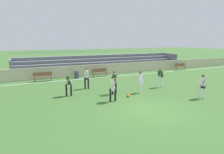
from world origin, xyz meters
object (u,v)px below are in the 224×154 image
(player_dark_on_ball, at_px, (68,83))
(player_white_wide_right, at_px, (113,87))
(bench_near_bin, at_px, (180,66))
(trash_bin, at_px, (77,75))
(player_dark_challenging, at_px, (160,76))
(soccer_ball, at_px, (128,96))
(player_dark_pressing_high, at_px, (114,81))
(bench_centre_sideline, at_px, (100,72))
(bleacher_stand, at_px, (104,63))
(player_white_dropping_back, at_px, (87,77))
(player_white_trailing_run, at_px, (140,80))
(player_white_deep_cover, at_px, (202,84))
(bench_far_left, at_px, (43,76))

(player_dark_on_ball, distance_m, player_white_wide_right, 3.45)
(bench_near_bin, bearing_deg, trash_bin, 179.38)
(player_dark_challenging, distance_m, soccer_ball, 4.35)
(player_dark_pressing_high, bearing_deg, player_dark_on_ball, 163.38)
(player_dark_pressing_high, bearing_deg, bench_centre_sideline, 75.82)
(bleacher_stand, distance_m, player_white_dropping_back, 10.22)
(player_white_trailing_run, xyz_separation_m, player_dark_challenging, (2.60, 0.87, 0.00))
(bench_centre_sideline, xyz_separation_m, player_white_deep_cover, (3.07, -11.10, 0.45))
(player_white_dropping_back, bearing_deg, player_dark_pressing_high, -63.16)
(player_white_dropping_back, height_order, soccer_ball, player_white_dropping_back)
(bench_centre_sideline, relative_size, player_white_trailing_run, 1.09)
(player_dark_pressing_high, xyz_separation_m, player_dark_challenging, (4.51, 0.28, -0.05))
(player_dark_pressing_high, xyz_separation_m, player_white_wide_right, (-0.92, -1.64, -0.04))
(player_dark_on_ball, bearing_deg, player_white_trailing_run, -16.77)
(player_dark_pressing_high, distance_m, player_dark_on_ball, 3.33)
(player_dark_challenging, bearing_deg, player_white_dropping_back, 158.68)
(trash_bin, bearing_deg, player_dark_challenging, -54.58)
(player_dark_on_ball, relative_size, player_white_dropping_back, 0.96)
(trash_bin, relative_size, player_dark_challenging, 0.47)
(bleacher_stand, xyz_separation_m, trash_bin, (-4.73, -3.68, -0.69))
(bench_centre_sideline, xyz_separation_m, bench_near_bin, (11.82, 0.00, 0.00))
(bench_far_left, xyz_separation_m, player_dark_on_ball, (0.95, -6.48, 0.43))
(bench_centre_sideline, height_order, player_white_trailing_run, player_white_trailing_run)
(trash_bin, height_order, soccer_ball, trash_bin)
(player_dark_pressing_high, distance_m, player_white_deep_cover, 6.16)
(bench_far_left, relative_size, player_white_dropping_back, 1.05)
(bleacher_stand, distance_m, player_white_wide_right, 13.82)
(player_white_wide_right, height_order, soccer_ball, player_white_wide_right)
(player_white_deep_cover, height_order, soccer_ball, player_white_deep_cover)
(player_dark_pressing_high, height_order, soccer_ball, player_dark_pressing_high)
(trash_bin, bearing_deg, player_white_deep_cover, -63.42)
(bench_near_bin, relative_size, player_white_dropping_back, 1.05)
(bench_near_bin, bearing_deg, player_white_trailing_run, -145.78)
(trash_bin, height_order, player_dark_on_ball, player_dark_on_ball)
(player_dark_on_ball, bearing_deg, bench_far_left, 98.36)
(player_white_trailing_run, relative_size, player_white_dropping_back, 0.96)
(player_white_dropping_back, relative_size, player_white_wide_right, 1.03)
(player_white_trailing_run, bearing_deg, trash_bin, 107.59)
(bleacher_stand, distance_m, player_dark_pressing_high, 11.97)
(bleacher_stand, height_order, bench_near_bin, bleacher_stand)
(trash_bin, xyz_separation_m, player_dark_on_ball, (-2.51, -6.63, 0.59))
(bench_far_left, height_order, player_white_trailing_run, player_white_trailing_run)
(player_white_dropping_back, distance_m, soccer_ball, 4.23)
(bench_centre_sideline, distance_m, player_dark_on_ball, 8.24)
(player_white_wide_right, bearing_deg, player_dark_on_ball, 131.28)
(bench_centre_sideline, bearing_deg, player_white_trailing_run, -89.77)
(bench_far_left, bearing_deg, trash_bin, 2.58)
(player_white_trailing_run, xyz_separation_m, player_white_wide_right, (-2.82, -1.06, 0.01))
(bleacher_stand, xyz_separation_m, player_dark_on_ball, (-7.23, -10.31, -0.10))
(bench_near_bin, distance_m, player_dark_pressing_high, 15.59)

